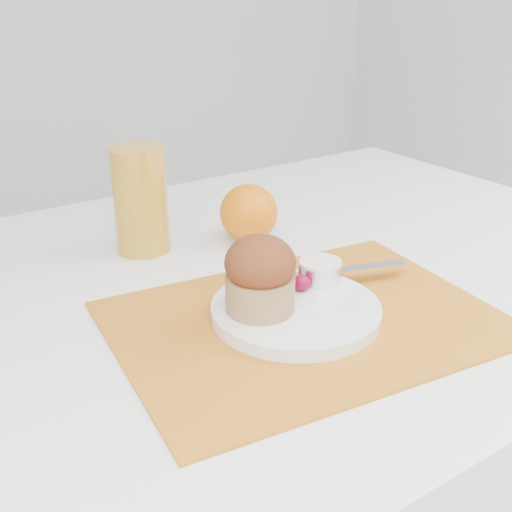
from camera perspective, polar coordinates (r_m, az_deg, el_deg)
table at (r=1.06m, az=-0.29°, el=-20.16°), size 1.20×0.80×0.75m
placemat at (r=0.73m, az=4.41°, el=-5.74°), size 0.46×0.36×0.00m
plate at (r=0.73m, az=3.56°, el=-4.88°), size 0.23×0.23×0.02m
ramekin at (r=0.78m, az=5.70°, el=-1.41°), size 0.07×0.07×0.02m
cream at (r=0.77m, az=5.74°, el=-0.65°), size 0.06×0.06×0.01m
raspberry_near at (r=0.78m, az=2.81°, el=-1.36°), size 0.02×0.02×0.02m
raspberry_far at (r=0.75m, az=4.05°, el=-2.39°), size 0.02×0.02×0.02m
butter_knife at (r=0.80m, az=6.62°, el=-1.47°), size 0.20×0.08×0.01m
orange at (r=0.93m, az=-0.65°, el=3.84°), size 0.08×0.08×0.08m
juice_glass at (r=0.90m, az=-10.23°, el=4.91°), size 0.08×0.08×0.15m
muffin at (r=0.69m, az=0.37°, el=-1.68°), size 0.09×0.09×0.09m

